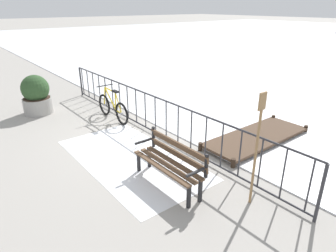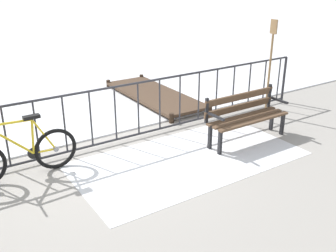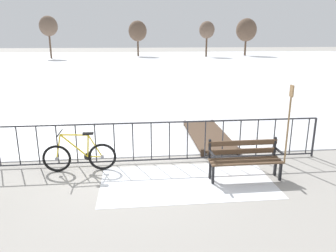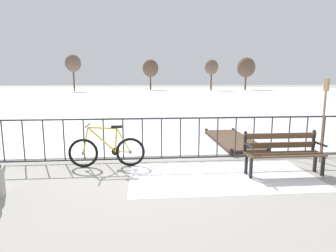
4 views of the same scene
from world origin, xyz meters
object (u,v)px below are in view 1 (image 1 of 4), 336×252
object	(u,v)px
park_bench	(171,160)
oar_upright	(257,143)
planter_with_shrub	(36,95)
bicycle_near_railing	(113,108)

from	to	relation	value
park_bench	oar_upright	size ratio (longest dim) A/B	0.81
park_bench	oar_upright	distance (m)	1.62
oar_upright	planter_with_shrub	bearing A→B (deg)	-167.96
bicycle_near_railing	planter_with_shrub	xyz separation A→B (m)	(-1.98, -1.57, 0.21)
planter_with_shrub	oar_upright	size ratio (longest dim) A/B	0.61
planter_with_shrub	oar_upright	distance (m)	7.19
planter_with_shrub	oar_upright	world-z (taller)	oar_upright
park_bench	planter_with_shrub	xyz separation A→B (m)	(-5.70, -0.79, 0.07)
bicycle_near_railing	planter_with_shrub	world-z (taller)	planter_with_shrub
bicycle_near_railing	park_bench	bearing A→B (deg)	-11.94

